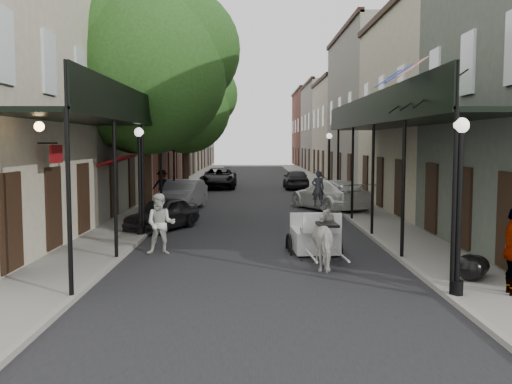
{
  "coord_description": "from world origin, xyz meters",
  "views": [
    {
      "loc": [
        -0.22,
        -13.74,
        3.32
      ],
      "look_at": [
        -0.07,
        5.96,
        1.6
      ],
      "focal_mm": 40.0,
      "sensor_mm": 36.0,
      "label": 1
    }
  ],
  "objects_px": {
    "tree_near": "(155,65)",
    "tree_far": "(191,104)",
    "car_left_far": "(219,178)",
    "car_left_mid": "(183,195)",
    "pedestrian_walking": "(161,224)",
    "lamppost_left": "(140,179)",
    "car_right_near": "(330,195)",
    "lamppost_right_near": "(459,204)",
    "car_left_near": "(163,214)",
    "car_right_far": "(296,179)",
    "horse": "(328,240)",
    "lamppost_right_far": "(329,165)",
    "carriage": "(313,219)",
    "pedestrian_sidewalk_left": "(162,185)"
  },
  "relations": [
    {
      "from": "tree_near",
      "to": "tree_far",
      "type": "height_order",
      "value": "tree_near"
    },
    {
      "from": "car_left_far",
      "to": "car_left_mid",
      "type": "bearing_deg",
      "value": -94.09
    },
    {
      "from": "pedestrian_walking",
      "to": "car_left_mid",
      "type": "bearing_deg",
      "value": 92.74
    },
    {
      "from": "lamppost_left",
      "to": "car_right_near",
      "type": "height_order",
      "value": "lamppost_left"
    },
    {
      "from": "car_left_far",
      "to": "car_right_near",
      "type": "xyz_separation_m",
      "value": [
        6.2,
        -13.37,
        0.01
      ]
    },
    {
      "from": "tree_near",
      "to": "lamppost_right_near",
      "type": "xyz_separation_m",
      "value": [
        8.3,
        -12.18,
        -4.44
      ]
    },
    {
      "from": "car_left_near",
      "to": "car_left_far",
      "type": "xyz_separation_m",
      "value": [
        1.0,
        19.62,
        0.12
      ]
    },
    {
      "from": "tree_near",
      "to": "car_left_far",
      "type": "distance_m",
      "value": 18.19
    },
    {
      "from": "pedestrian_walking",
      "to": "tree_near",
      "type": "bearing_deg",
      "value": 99.31
    },
    {
      "from": "car_right_far",
      "to": "lamppost_left",
      "type": "bearing_deg",
      "value": 70.94
    },
    {
      "from": "lamppost_left",
      "to": "horse",
      "type": "bearing_deg",
      "value": -39.44
    },
    {
      "from": "lamppost_right_far",
      "to": "car_right_far",
      "type": "bearing_deg",
      "value": 97.6
    },
    {
      "from": "tree_near",
      "to": "lamppost_left",
      "type": "bearing_deg",
      "value": -88.66
    },
    {
      "from": "carriage",
      "to": "car_right_near",
      "type": "distance_m",
      "value": 10.68
    },
    {
      "from": "horse",
      "to": "pedestrian_sidewalk_left",
      "type": "height_order",
      "value": "pedestrian_sidewalk_left"
    },
    {
      "from": "tree_near",
      "to": "tree_far",
      "type": "distance_m",
      "value": 14.02
    },
    {
      "from": "carriage",
      "to": "car_right_far",
      "type": "distance_m",
      "value": 23.23
    },
    {
      "from": "lamppost_right_near",
      "to": "car_right_far",
      "type": "height_order",
      "value": "lamppost_right_near"
    },
    {
      "from": "car_left_near",
      "to": "car_right_near",
      "type": "distance_m",
      "value": 9.54
    },
    {
      "from": "tree_far",
      "to": "carriage",
      "type": "bearing_deg",
      "value": -74.09
    },
    {
      "from": "tree_far",
      "to": "lamppost_right_near",
      "type": "relative_size",
      "value": 2.32
    },
    {
      "from": "lamppost_right_near",
      "to": "car_right_far",
      "type": "relative_size",
      "value": 0.89
    },
    {
      "from": "lamppost_right_far",
      "to": "pedestrian_sidewalk_left",
      "type": "relative_size",
      "value": 2.22
    },
    {
      "from": "horse",
      "to": "car_left_near",
      "type": "xyz_separation_m",
      "value": [
        -5.4,
        6.59,
        -0.14
      ]
    },
    {
      "from": "tree_near",
      "to": "car_left_near",
      "type": "xyz_separation_m",
      "value": [
        0.6,
        -2.44,
        -5.87
      ]
    },
    {
      "from": "car_left_far",
      "to": "car_right_far",
      "type": "height_order",
      "value": "car_left_far"
    },
    {
      "from": "lamppost_right_near",
      "to": "car_right_near",
      "type": "relative_size",
      "value": 0.72
    },
    {
      "from": "lamppost_right_near",
      "to": "lamppost_left",
      "type": "bearing_deg",
      "value": 135.71
    },
    {
      "from": "tree_far",
      "to": "lamppost_right_near",
      "type": "bearing_deg",
      "value": -72.32
    },
    {
      "from": "lamppost_right_near",
      "to": "car_left_far",
      "type": "height_order",
      "value": "lamppost_right_near"
    },
    {
      "from": "lamppost_right_near",
      "to": "car_left_far",
      "type": "distance_m",
      "value": 30.15
    },
    {
      "from": "horse",
      "to": "carriage",
      "type": "xyz_separation_m",
      "value": [
        -0.15,
        2.35,
        0.23
      ]
    },
    {
      "from": "lamppost_right_far",
      "to": "car_left_mid",
      "type": "height_order",
      "value": "lamppost_right_far"
    },
    {
      "from": "tree_far",
      "to": "lamppost_right_near",
      "type": "xyz_separation_m",
      "value": [
        8.35,
        -26.18,
        -3.79
      ]
    },
    {
      "from": "pedestrian_sidewalk_left",
      "to": "car_left_near",
      "type": "distance_m",
      "value": 10.32
    },
    {
      "from": "pedestrian_walking",
      "to": "horse",
      "type": "bearing_deg",
      "value": -22.29
    },
    {
      "from": "lamppost_left",
      "to": "car_left_far",
      "type": "xyz_separation_m",
      "value": [
        1.5,
        21.37,
        -1.31
      ]
    },
    {
      "from": "car_left_far",
      "to": "car_right_far",
      "type": "distance_m",
      "value": 5.58
    },
    {
      "from": "lamppost_left",
      "to": "lamppost_right_far",
      "type": "xyz_separation_m",
      "value": [
        8.2,
        12.0,
        0.0
      ]
    },
    {
      "from": "car_left_mid",
      "to": "car_right_far",
      "type": "bearing_deg",
      "value": 70.07
    },
    {
      "from": "tree_far",
      "to": "horse",
      "type": "bearing_deg",
      "value": -75.29
    },
    {
      "from": "pedestrian_sidewalk_left",
      "to": "car_left_far",
      "type": "relative_size",
      "value": 0.31
    },
    {
      "from": "car_left_near",
      "to": "car_right_far",
      "type": "bearing_deg",
      "value": 95.16
    },
    {
      "from": "tree_far",
      "to": "car_left_mid",
      "type": "distance_m",
      "value": 11.4
    },
    {
      "from": "lamppost_right_near",
      "to": "carriage",
      "type": "relative_size",
      "value": 1.47
    },
    {
      "from": "lamppost_right_far",
      "to": "pedestrian_sidewalk_left",
      "type": "xyz_separation_m",
      "value": [
        -9.31,
        -0.07,
        -1.09
      ]
    },
    {
      "from": "pedestrian_sidewalk_left",
      "to": "carriage",
      "type": "bearing_deg",
      "value": 102.71
    },
    {
      "from": "tree_near",
      "to": "pedestrian_walking",
      "type": "bearing_deg",
      "value": -79.86
    },
    {
      "from": "tree_far",
      "to": "car_right_far",
      "type": "height_order",
      "value": "tree_far"
    },
    {
      "from": "lamppost_right_near",
      "to": "lamppost_left",
      "type": "distance_m",
      "value": 11.46
    }
  ]
}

